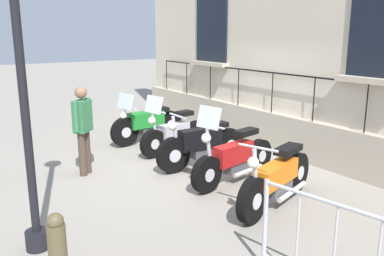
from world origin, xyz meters
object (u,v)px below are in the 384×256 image
object	(u,v)px
lamppost	(18,41)
pedestrian_standing	(83,126)
motorcycle_orange	(277,180)
motorcycle_black	(202,145)
motorcycle_green	(147,124)
motorcycle_silver	(175,134)
motorcycle_red	(234,158)

from	to	relation	value
lamppost	pedestrian_standing	world-z (taller)	lamppost
motorcycle_orange	pedestrian_standing	xyz separation A→B (m)	(1.92, -3.01, 0.51)
motorcycle_orange	motorcycle_black	bearing A→B (deg)	-93.48
motorcycle_green	motorcycle_black	bearing A→B (deg)	90.19
motorcycle_silver	motorcycle_red	world-z (taller)	motorcycle_red
motorcycle_orange	motorcycle_red	bearing A→B (deg)	-96.16
motorcycle_black	pedestrian_standing	world-z (taller)	pedestrian_standing
motorcycle_silver	motorcycle_black	xyz separation A→B (m)	(0.08, 1.15, 0.04)
motorcycle_black	lamppost	bearing A→B (deg)	21.92
motorcycle_orange	motorcycle_green	bearing A→B (deg)	-91.59
lamppost	motorcycle_orange	bearing A→B (deg)	167.63
motorcycle_orange	pedestrian_standing	bearing A→B (deg)	-57.43
motorcycle_green	lamppost	bearing A→B (deg)	46.53
motorcycle_silver	lamppost	xyz separation A→B (m)	(3.56, 2.55, 2.09)
motorcycle_orange	motorcycle_silver	bearing A→B (deg)	-93.73
motorcycle_silver	motorcycle_red	distance (m)	2.13
motorcycle_black	lamppost	xyz separation A→B (m)	(3.47, 1.40, 2.05)
motorcycle_red	lamppost	bearing A→B (deg)	6.89
motorcycle_red	pedestrian_standing	xyz separation A→B (m)	(2.05, -1.86, 0.50)
motorcycle_black	motorcycle_orange	world-z (taller)	motorcycle_black
motorcycle_red	lamppost	xyz separation A→B (m)	(3.47, 0.42, 2.07)
motorcycle_green	lamppost	xyz separation A→B (m)	(3.47, 3.66, 2.05)
motorcycle_silver	lamppost	bearing A→B (deg)	35.64
motorcycle_silver	pedestrian_standing	bearing A→B (deg)	7.35
motorcycle_silver	lamppost	world-z (taller)	lamppost
motorcycle_black	pedestrian_standing	bearing A→B (deg)	-23.16
motorcycle_silver	motorcycle_orange	size ratio (longest dim) A/B	0.90
motorcycle_black	motorcycle_red	size ratio (longest dim) A/B	0.96
motorcycle_silver	motorcycle_red	bearing A→B (deg)	87.60
motorcycle_green	motorcycle_silver	world-z (taller)	motorcycle_silver
motorcycle_black	motorcycle_red	distance (m)	0.98
motorcycle_silver	lamppost	distance (m)	4.85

